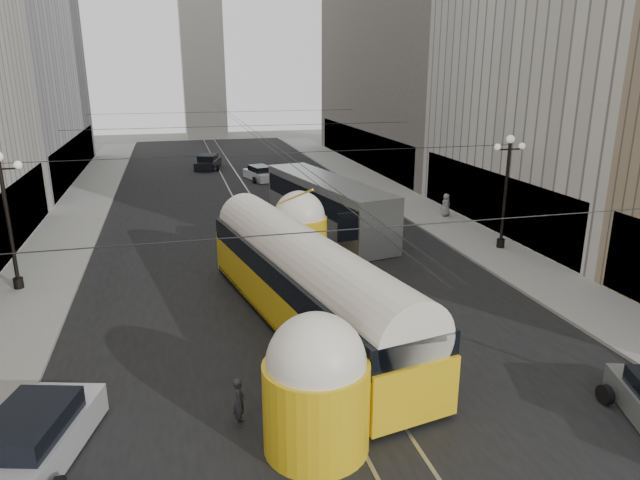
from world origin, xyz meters
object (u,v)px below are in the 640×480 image
pedestrian_crossing_b (415,383)px  pedestrian_sidewalk_right (446,205)px  streetcar (305,281)px  sedan_silver (32,442)px  city_bus (327,203)px  pedestrian_crossing_a (239,402)px

pedestrian_crossing_b → pedestrian_sidewalk_right: 23.81m
pedestrian_crossing_b → pedestrian_sidewalk_right: (11.42, 20.89, 0.06)m
streetcar → pedestrian_crossing_b: bearing=-73.6°
sedan_silver → pedestrian_sidewalk_right: 30.37m
city_bus → sedan_silver: size_ratio=2.56×
streetcar → pedestrian_sidewalk_right: bearing=47.3°
pedestrian_crossing_a → pedestrian_sidewalk_right: bearing=-32.9°
streetcar → pedestrian_sidewalk_right: size_ratio=11.43×
sedan_silver → pedestrian_crossing_b: size_ratio=3.03×
sedan_silver → pedestrian_sidewalk_right: bearing=43.3°
city_bus → pedestrian_sidewalk_right: bearing=6.6°
pedestrian_crossing_a → pedestrian_sidewalk_right: size_ratio=0.96×
city_bus → sedan_silver: city_bus is taller
city_bus → pedestrian_sidewalk_right: 8.92m
pedestrian_crossing_a → pedestrian_crossing_b: 5.27m
pedestrian_crossing_b → pedestrian_sidewalk_right: bearing=133.8°
city_bus → streetcar: bearing=-108.6°
streetcar → city_bus: (4.51, 13.40, -0.12)m
streetcar → pedestrian_crossing_a: bearing=-119.3°
sedan_silver → pedestrian_crossing_b: (10.69, -0.08, 0.17)m
streetcar → pedestrian_crossing_b: 6.83m
sedan_silver → pedestrian_crossing_a: sedan_silver is taller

